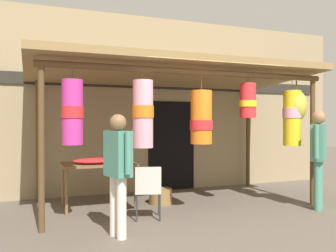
% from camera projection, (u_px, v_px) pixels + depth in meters
% --- Properties ---
extents(ground_plane, '(30.00, 30.00, 0.00)m').
position_uv_depth(ground_plane, '(210.00, 212.00, 6.12)').
color(ground_plane, '#60564C').
extents(shop_facade, '(9.14, 0.29, 3.86)m').
position_uv_depth(shop_facade, '(163.00, 105.00, 8.25)').
color(shop_facade, '#9E8966').
rests_on(shop_facade, ground_plane).
extents(market_stall_canopy, '(5.26, 2.62, 2.60)m').
position_uv_depth(market_stall_canopy, '(181.00, 84.00, 6.61)').
color(market_stall_canopy, brown).
rests_on(market_stall_canopy, ground_plane).
extents(display_table, '(1.27, 0.83, 0.80)m').
position_uv_depth(display_table, '(98.00, 167.00, 6.47)').
color(display_table, brown).
rests_on(display_table, ground_plane).
extents(flower_heap_on_table, '(0.78, 0.55, 0.10)m').
position_uv_depth(flower_heap_on_table, '(96.00, 160.00, 6.39)').
color(flower_heap_on_table, red).
rests_on(flower_heap_on_table, display_table).
extents(folding_chair, '(0.50, 0.50, 0.84)m').
position_uv_depth(folding_chair, '(148.00, 188.00, 5.65)').
color(folding_chair, beige).
rests_on(folding_chair, ground_plane).
extents(wicker_basket_by_table, '(0.43, 0.43, 0.28)m').
position_uv_depth(wicker_basket_by_table, '(161.00, 196.00, 6.77)').
color(wicker_basket_by_table, olive).
rests_on(wicker_basket_by_table, ground_plane).
extents(vendor_in_orange, '(0.33, 0.57, 1.64)m').
position_uv_depth(vendor_in_orange, '(118.00, 165.00, 4.79)').
color(vendor_in_orange, silver).
rests_on(vendor_in_orange, ground_plane).
extents(customer_foreground, '(0.48, 0.42, 1.73)m').
position_uv_depth(customer_foreground, '(318.00, 151.00, 6.33)').
color(customer_foreground, '#4C8E7A').
rests_on(customer_foreground, ground_plane).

